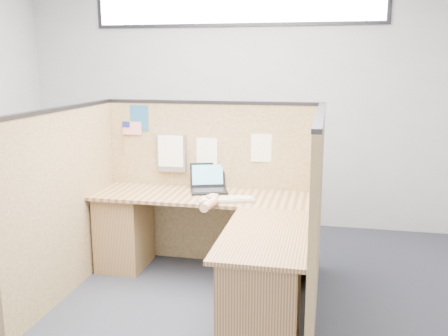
% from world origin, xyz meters
% --- Properties ---
extents(floor, '(5.00, 5.00, 0.00)m').
position_xyz_m(floor, '(0.00, 0.00, 0.00)').
color(floor, '#1F202C').
rests_on(floor, ground).
extents(wall_back, '(5.00, 0.00, 5.00)m').
position_xyz_m(wall_back, '(0.00, 2.25, 1.40)').
color(wall_back, '#A7A9AC').
rests_on(wall_back, floor).
extents(clerestory_window, '(3.30, 0.04, 0.38)m').
position_xyz_m(clerestory_window, '(0.00, 2.23, 2.45)').
color(clerestory_window, '#232328').
rests_on(clerestory_window, wall_back).
extents(cubicle_partitions, '(2.06, 1.83, 1.53)m').
position_xyz_m(cubicle_partitions, '(0.00, 0.43, 0.77)').
color(cubicle_partitions, brown).
rests_on(cubicle_partitions, floor).
extents(l_desk, '(1.95, 1.75, 0.73)m').
position_xyz_m(l_desk, '(0.18, 0.29, 0.39)').
color(l_desk, brown).
rests_on(l_desk, floor).
extents(laptop, '(0.38, 0.40, 0.23)m').
position_xyz_m(laptop, '(0.03, 0.85, 0.79)').
color(laptop, black).
rests_on(laptop, l_desk).
extents(keyboard, '(0.49, 0.29, 0.03)m').
position_xyz_m(keyboard, '(0.25, 0.51, 0.75)').
color(keyboard, gray).
rests_on(keyboard, l_desk).
extents(mouse, '(0.11, 0.07, 0.04)m').
position_xyz_m(mouse, '(0.14, 0.48, 0.75)').
color(mouse, silver).
rests_on(mouse, l_desk).
extents(hand_forearm, '(0.11, 0.38, 0.08)m').
position_xyz_m(hand_forearm, '(0.15, 0.34, 0.77)').
color(hand_forearm, tan).
rests_on(hand_forearm, l_desk).
extents(blue_poster, '(0.18, 0.01, 0.24)m').
position_xyz_m(blue_poster, '(-0.68, 0.97, 1.36)').
color(blue_poster, '#1E538A').
rests_on(blue_poster, cubicle_partitions).
extents(american_flag, '(0.19, 0.01, 0.33)m').
position_xyz_m(american_flag, '(-0.78, 0.96, 1.25)').
color(american_flag, olive).
rests_on(american_flag, cubicle_partitions).
extents(file_holder, '(0.27, 0.05, 0.35)m').
position_xyz_m(file_holder, '(-0.37, 0.94, 1.04)').
color(file_holder, slate).
rests_on(file_holder, cubicle_partitions).
extents(paper_left, '(0.20, 0.02, 0.25)m').
position_xyz_m(paper_left, '(-0.03, 0.97, 1.06)').
color(paper_left, white).
rests_on(paper_left, cubicle_partitions).
extents(paper_right, '(0.20, 0.02, 0.25)m').
position_xyz_m(paper_right, '(0.48, 0.97, 1.12)').
color(paper_right, white).
rests_on(paper_right, cubicle_partitions).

